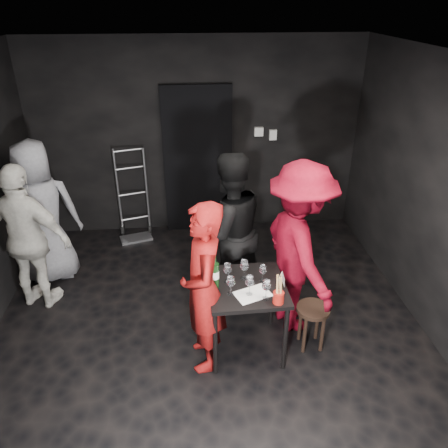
{
  "coord_description": "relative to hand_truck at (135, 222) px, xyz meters",
  "views": [
    {
      "loc": [
        -0.17,
        -3.38,
        3.15
      ],
      "look_at": [
        0.17,
        0.25,
        1.21
      ],
      "focal_mm": 35.0,
      "sensor_mm": 36.0,
      "label": 1
    }
  ],
  "objects": [
    {
      "name": "floor",
      "position": [
        0.93,
        -2.25,
        -0.23
      ],
      "size": [
        4.5,
        5.0,
        0.02
      ],
      "primitive_type": "cube",
      "color": "black",
      "rests_on": "ground"
    },
    {
      "name": "ceiling",
      "position": [
        0.93,
        -2.25,
        2.47
      ],
      "size": [
        4.5,
        5.0,
        0.02
      ],
      "primitive_type": "cube",
      "color": "silver",
      "rests_on": "ground"
    },
    {
      "name": "wall_back",
      "position": [
        0.93,
        0.25,
        1.12
      ],
      "size": [
        4.5,
        0.04,
        2.7
      ],
      "primitive_type": "cube",
      "color": "black",
      "rests_on": "ground"
    },
    {
      "name": "doorway",
      "position": [
        0.93,
        0.19,
        0.82
      ],
      "size": [
        0.95,
        0.1,
        2.1
      ],
      "primitive_type": "cube",
      "color": "black",
      "rests_on": "ground"
    },
    {
      "name": "wallbox_upper",
      "position": [
        1.78,
        0.2,
        1.22
      ],
      "size": [
        0.12,
        0.06,
        0.12
      ],
      "primitive_type": "cube",
      "color": "#B7B7B2",
      "rests_on": "wall_back"
    },
    {
      "name": "wallbox_lower",
      "position": [
        1.98,
        0.2,
        1.17
      ],
      "size": [
        0.1,
        0.06,
        0.14
      ],
      "primitive_type": "cube",
      "color": "#B7B7B2",
      "rests_on": "wall_back"
    },
    {
      "name": "hand_truck",
      "position": [
        0.0,
        0.0,
        0.0
      ],
      "size": [
        0.44,
        0.36,
        1.31
      ],
      "rotation": [
        0.0,
        0.0,
        0.28
      ],
      "color": "#B2B2B7",
      "rests_on": "floor"
    },
    {
      "name": "tasting_table",
      "position": [
        1.27,
        -2.36,
        0.42
      ],
      "size": [
        0.72,
        0.72,
        0.75
      ],
      "rotation": [
        0.0,
        0.0,
        0.03
      ],
      "color": "black",
      "rests_on": "floor"
    },
    {
      "name": "stool",
      "position": [
        1.92,
        -2.4,
        0.14
      ],
      "size": [
        0.32,
        0.32,
        0.47
      ],
      "rotation": [
        0.0,
        0.0,
        0.13
      ],
      "color": "black",
      "rests_on": "floor"
    },
    {
      "name": "server_red",
      "position": [
        0.86,
        -2.49,
        0.69
      ],
      "size": [
        0.48,
        0.7,
        1.84
      ],
      "primitive_type": "imported",
      "rotation": [
        0.0,
        0.0,
        -1.5
      ],
      "color": "maroon",
      "rests_on": "floor"
    },
    {
      "name": "woman_black",
      "position": [
        1.18,
        -1.56,
        0.8
      ],
      "size": [
        1.14,
        0.88,
        2.08
      ],
      "primitive_type": "imported",
      "rotation": [
        0.0,
        0.0,
        3.52
      ],
      "color": "black",
      "rests_on": "floor"
    },
    {
      "name": "man_maroon",
      "position": [
        1.83,
        -2.04,
        0.87
      ],
      "size": [
        0.95,
        1.53,
        2.2
      ],
      "primitive_type": "imported",
      "rotation": [
        0.0,
        0.0,
        1.79
      ],
      "color": "maroon",
      "rests_on": "floor"
    },
    {
      "name": "bystander_cream",
      "position": [
        -0.94,
        -1.45,
        0.7
      ],
      "size": [
        1.2,
        0.83,
        1.86
      ],
      "primitive_type": "imported",
      "rotation": [
        0.0,
        0.0,
        2.83
      ],
      "color": "silver",
      "rests_on": "floor"
    },
    {
      "name": "bystander_grey",
      "position": [
        -0.94,
        -0.91,
        0.78
      ],
      "size": [
        1.07,
        0.71,
        2.03
      ],
      "primitive_type": "imported",
      "rotation": [
        0.0,
        0.0,
        3.32
      ],
      "color": "slate",
      "rests_on": "floor"
    },
    {
      "name": "tasting_mat",
      "position": [
        1.31,
        -2.5,
        0.52
      ],
      "size": [
        0.37,
        0.31,
        0.0
      ],
      "primitive_type": "cube",
      "rotation": [
        0.0,
        0.0,
        0.37
      ],
      "color": "white",
      "rests_on": "tasting_table"
    },
    {
      "name": "wine_glass_a",
      "position": [
        1.11,
        -2.48,
        0.62
      ],
      "size": [
        0.08,
        0.08,
        0.2
      ],
      "primitive_type": null,
      "rotation": [
        0.0,
        0.0,
        -0.06
      ],
      "color": "white",
      "rests_on": "tasting_table"
    },
    {
      "name": "wine_glass_b",
      "position": [
        1.1,
        -2.29,
        0.63
      ],
      "size": [
        0.1,
        0.1,
        0.22
      ],
      "primitive_type": null,
      "rotation": [
        0.0,
        0.0,
        -0.32
      ],
      "color": "white",
      "rests_on": "tasting_table"
    },
    {
      "name": "wine_glass_c",
      "position": [
        1.26,
        -2.26,
        0.63
      ],
      "size": [
        0.11,
        0.11,
        0.22
      ],
      "primitive_type": null,
      "rotation": [
        0.0,
        0.0,
        -0.42
      ],
      "color": "white",
      "rests_on": "tasting_table"
    },
    {
      "name": "wine_glass_d",
      "position": [
        1.28,
        -2.5,
        0.63
      ],
      "size": [
        0.09,
        0.09,
        0.22
      ],
      "primitive_type": null,
      "rotation": [
        0.0,
        0.0,
        -0.12
      ],
      "color": "white",
      "rests_on": "tasting_table"
    },
    {
      "name": "wine_glass_e",
      "position": [
        1.41,
        -2.57,
        0.62
      ],
      "size": [
        0.1,
        0.1,
        0.21
      ],
      "primitive_type": null,
      "rotation": [
        0.0,
        0.0,
        0.25
      ],
      "color": "white",
      "rests_on": "tasting_table"
    },
    {
      "name": "wine_glass_f",
      "position": [
        1.43,
        -2.31,
        0.61
      ],
      "size": [
        0.09,
        0.09,
        0.19
      ],
      "primitive_type": null,
      "rotation": [
        0.0,
        0.0,
        -0.29
      ],
      "color": "white",
      "rests_on": "tasting_table"
    },
    {
      "name": "wine_bottle",
      "position": [
        0.98,
        -2.35,
        0.65
      ],
      "size": [
        0.08,
        0.08,
        0.34
      ],
      "rotation": [
        0.0,
        0.0,
        -0.14
      ],
      "color": "black",
      "rests_on": "tasting_table"
    },
    {
      "name": "breadstick_cup",
      "position": [
        1.51,
        -2.64,
        0.65
      ],
      "size": [
        0.1,
        0.1,
        0.3
      ],
      "rotation": [
        0.0,
        0.0,
        -0.42
      ],
      "color": "#9E1911",
      "rests_on": "tasting_table"
    },
    {
      "name": "reserved_card",
      "position": [
        1.58,
        -2.36,
        0.57
      ],
      "size": [
        0.11,
        0.14,
        0.1
      ],
      "primitive_type": null,
      "rotation": [
        0.0,
        0.0,
        -0.26
      ],
      "color": "white",
      "rests_on": "tasting_table"
    }
  ]
}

